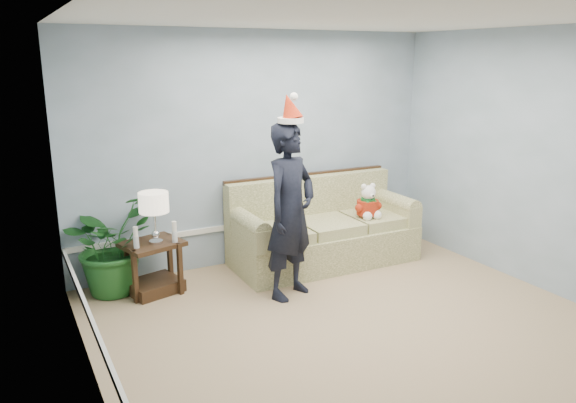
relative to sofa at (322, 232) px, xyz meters
The scene contains 10 objects.
room_shell 2.35m from the sofa, 106.50° to the right, with size 4.54×5.04×2.74m.
wainscot_trim 1.99m from the sofa, 153.99° to the right, with size 4.49×4.99×0.06m.
sofa is the anchor object (origin of this frame).
side_table 2.03m from the sofa, behind, with size 0.67×0.61×0.55m.
table_lamp 2.09m from the sofa, behind, with size 0.30×0.30×0.53m.
candle_pair 2.04m from the sofa, behind, with size 0.45×0.06×0.22m.
houseplant 2.42m from the sofa, behind, with size 0.95×0.82×1.05m, color #1C571F.
man 1.19m from the sofa, 138.45° to the right, with size 0.65×0.43×1.79m, color black.
santa_hat 1.87m from the sofa, 139.03° to the right, with size 0.34×0.37×0.30m.
teddy_bear 0.64m from the sofa, 24.51° to the right, with size 0.28×0.30×0.42m.
Camera 1 is at (-2.72, -3.43, 2.39)m, focal length 35.00 mm.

